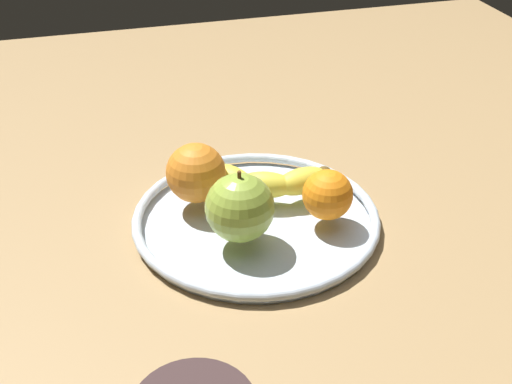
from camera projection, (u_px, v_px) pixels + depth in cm
name	position (u px, v px, depth cm)	size (l,w,h in cm)	color
ground_plane	(256.00, 237.00, 83.55)	(154.52, 154.52, 4.00)	#9C7C50
fruit_bowl	(256.00, 218.00, 81.97)	(30.52, 30.52, 1.80)	silver
banana	(268.00, 181.00, 84.42)	(16.97, 9.51, 3.41)	yellow
apple	(240.00, 208.00, 75.25)	(8.02, 8.02, 8.82)	#92B03D
orange_back_left	(196.00, 173.00, 82.15)	(7.51, 7.51, 7.51)	orange
orange_center	(328.00, 195.00, 79.22)	(6.14, 6.14, 6.14)	orange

